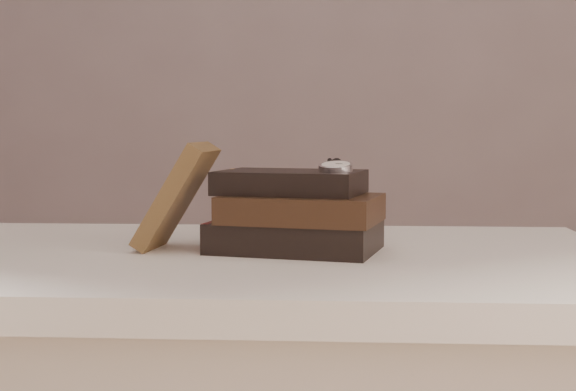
{
  "coord_description": "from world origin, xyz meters",
  "views": [
    {
      "loc": [
        0.12,
        -0.73,
        0.92
      ],
      "look_at": [
        0.05,
        0.36,
        0.82
      ],
      "focal_mm": 50.94,
      "sensor_mm": 36.0,
      "label": 1
    }
  ],
  "objects": [
    {
      "name": "table",
      "position": [
        0.0,
        0.35,
        0.66
      ],
      "size": [
        1.0,
        0.6,
        0.75
      ],
      "color": "white",
      "rests_on": "ground"
    },
    {
      "name": "journal",
      "position": [
        -0.1,
        0.37,
        0.82
      ],
      "size": [
        0.11,
        0.11,
        0.15
      ],
      "primitive_type": "cube",
      "rotation": [
        0.0,
        0.55,
        -0.11
      ],
      "color": "#47321B",
      "rests_on": "table"
    },
    {
      "name": "book_stack",
      "position": [
        0.06,
        0.36,
        0.8
      ],
      "size": [
        0.24,
        0.2,
        0.11
      ],
      "color": "black",
      "rests_on": "table"
    },
    {
      "name": "eyeglasses",
      "position": [
        0.01,
        0.45,
        0.81
      ],
      "size": [
        0.11,
        0.12,
        0.04
      ],
      "color": "silver",
      "rests_on": "book_stack"
    },
    {
      "name": "pocket_watch",
      "position": [
        0.12,
        0.35,
        0.87
      ],
      "size": [
        0.05,
        0.15,
        0.02
      ],
      "color": "silver",
      "rests_on": "book_stack"
    }
  ]
}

